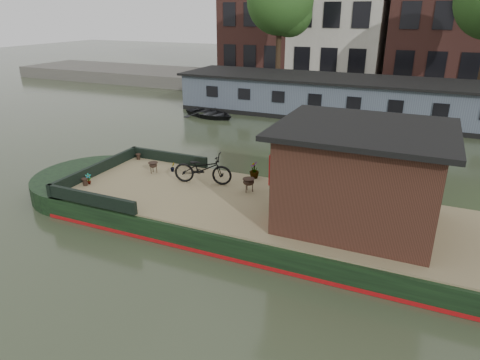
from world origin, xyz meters
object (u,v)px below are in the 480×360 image
at_px(bicycle, 203,169).
at_px(dinghy, 210,111).
at_px(brazier_rear, 153,168).
at_px(cabin, 360,175).
at_px(brazier_front, 249,185).

xyz_separation_m(bicycle, dinghy, (-5.10, 10.18, -0.80)).
relative_size(bicycle, brazier_rear, 5.02).
bearing_deg(dinghy, cabin, -121.66).
height_order(brazier_rear, dinghy, brazier_rear).
distance_m(bicycle, brazier_front, 1.53).
bearing_deg(cabin, brazier_rear, 172.94).
height_order(cabin, brazier_front, cabin).
relative_size(bicycle, brazier_front, 4.45).
bearing_deg(bicycle, brazier_rear, 72.96).
bearing_deg(dinghy, brazier_rear, -145.84).
height_order(bicycle, brazier_rear, bicycle).
bearing_deg(brazier_front, bicycle, 179.05).
height_order(cabin, dinghy, cabin).
height_order(cabin, bicycle, cabin).
xyz_separation_m(cabin, bicycle, (-4.64, 0.67, -0.76)).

